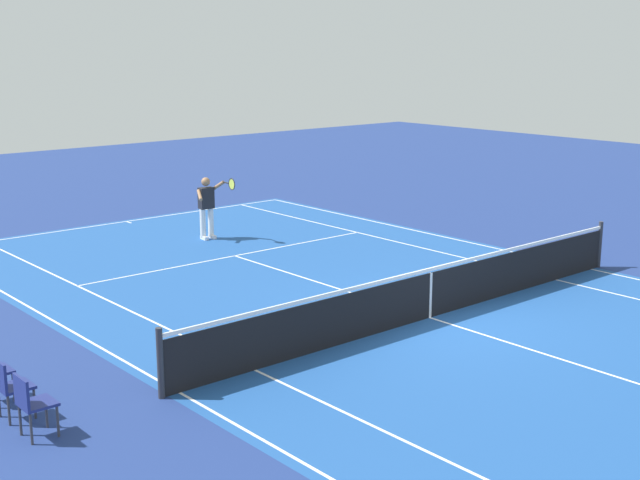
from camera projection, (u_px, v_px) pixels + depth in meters
name	position (u px, v px, depth m)	size (l,w,h in m)	color
ground_plane	(429.00, 318.00, 16.21)	(60.00, 60.00, 0.00)	navy
court_slab	(429.00, 318.00, 16.21)	(24.20, 11.40, 0.00)	#1E4C93
court_line_markings	(429.00, 317.00, 16.21)	(23.85, 11.05, 0.01)	white
tennis_net	(430.00, 293.00, 16.10)	(0.10, 11.70, 1.08)	#2D2D33
tennis_player_near	(207.00, 205.00, 22.59)	(1.10, 0.78, 1.70)	white
tennis_ball	(272.00, 332.00, 15.30)	(0.07, 0.07, 0.07)	#CCE01E
spectator_chair_0	(31.00, 401.00, 11.15)	(0.44, 0.44, 0.88)	#38383D
spectator_chair_1	(9.00, 384.00, 11.70)	(0.44, 0.44, 0.88)	#38383D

